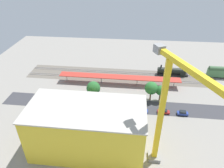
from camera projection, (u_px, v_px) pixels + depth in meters
The scene contains 21 objects.
ground_plane at pixel (117, 101), 87.45m from camera, with size 151.69×151.69×0.00m, color gray.
rail_bed at pixel (120, 76), 105.83m from camera, with size 94.81×14.33×0.01m, color #665E54.
street_asphalt at pixel (117, 105), 84.83m from camera, with size 94.81×9.00×0.01m, color #38383D.
track_rails at pixel (120, 75), 105.73m from camera, with size 94.80×8.87×0.12m.
platform_canopy_near at pixel (119, 77), 97.02m from camera, with size 56.87×5.03×3.94m.
locomotive at pixel (173, 72), 105.26m from camera, with size 15.22×3.24×5.40m.
parked_car_0 at pixel (183, 113), 79.32m from camera, with size 4.18×1.94×1.81m.
parked_car_1 at pixel (163, 112), 80.22m from camera, with size 4.68×1.83×1.61m.
parked_car_2 at pixel (142, 111), 80.47m from camera, with size 4.33×1.83×1.66m.
parked_car_3 at pixel (122, 109), 81.69m from camera, with size 4.59×1.87×1.70m.
parked_car_4 at pixel (100, 109), 81.61m from camera, with size 4.69×1.82×1.71m.
parked_car_5 at pixel (81, 107), 82.56m from camera, with size 4.62×1.86×1.75m.
construction_building at pixel (87, 129), 62.20m from camera, with size 33.58×16.09×15.55m, color yellow.
construction_roof_slab at pixel (86, 109), 57.98m from camera, with size 34.18×16.69×0.40m, color #B7B2A8.
tower_crane at pixel (165, 109), 51.35m from camera, with size 11.08×20.31×34.64m.
box_truck_0 at pixel (115, 116), 76.72m from camera, with size 9.43×2.84×3.55m.
box_truck_1 at pixel (76, 114), 77.68m from camera, with size 9.73×2.66×3.61m.
street_tree_0 at pixel (93, 88), 86.61m from camera, with size 5.84×5.84×7.89m.
street_tree_1 at pixel (151, 88), 85.18m from camera, with size 5.40×5.40×8.52m.
street_tree_2 at pixel (161, 91), 85.17m from camera, with size 4.17×4.17×7.07m.
traffic_light at pixel (99, 102), 79.24m from camera, with size 0.50×0.36×6.71m.
Camera 1 is at (-4.83, 70.31, 52.31)m, focal length 33.13 mm.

